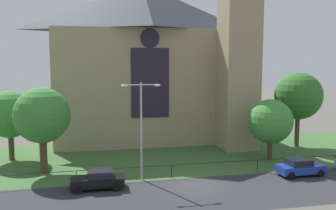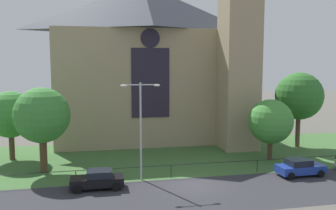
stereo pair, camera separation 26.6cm
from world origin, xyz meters
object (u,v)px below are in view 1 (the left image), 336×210
tree_left_near (42,116)px  parked_car_black (98,180)px  church_building (149,61)px  tree_right_far (298,96)px  tree_right_near (271,121)px  tree_left_far (10,115)px  parked_car_blue (300,167)px  streetlamp_near (141,119)px

tree_left_near → parked_car_black: tree_left_near is taller
church_building → parked_car_black: church_building is taller
tree_right_far → parked_car_black: 26.35m
tree_right_near → parked_car_black: size_ratio=1.49×
tree_left_far → tree_left_near: tree_left_near is taller
parked_car_blue → tree_right_far: bearing=58.3°
church_building → streetlamp_near: bearing=-101.6°
church_building → tree_right_far: church_building is taller
tree_left_far → parked_car_black: 14.44m
tree_right_far → parked_car_black: bearing=-156.8°
tree_right_far → parked_car_blue: size_ratio=2.09×
church_building → tree_right_far: bearing=-26.2°
church_building → tree_left_far: church_building is taller
tree_right_far → streetlamp_near: (-20.00, -8.63, -0.74)m
tree_right_far → parked_car_blue: (-5.90, -10.33, -5.34)m
tree_left_near → tree_right_near: bearing=-0.5°
tree_right_near → tree_left_near: bearing=179.5°
parked_car_blue → church_building: bearing=118.0°
church_building → tree_left_near: church_building is taller
tree_right_near → parked_car_blue: bearing=-88.8°
tree_right_near → streetlamp_near: streetlamp_near is taller
tree_right_near → parked_car_blue: (0.12, -5.53, -3.27)m
tree_right_far → parked_car_blue: tree_right_far is taller
tree_left_near → streetlamp_near: size_ratio=0.93×
streetlamp_near → parked_car_black: bearing=-157.8°
tree_left_far → tree_right_near: bearing=-12.0°
tree_right_far → streetlamp_near: tree_right_far is taller
tree_left_far → streetlamp_near: (12.28, -9.41, 0.62)m
streetlamp_near → parked_car_black: streetlamp_near is taller
tree_left_near → parked_car_black: size_ratio=1.86×
tree_right_far → church_building: bearing=153.8°
tree_right_far → tree_right_near: bearing=-141.4°
church_building → tree_left_far: 18.23m
parked_car_black → parked_car_blue: (17.83, -0.19, 0.00)m
church_building → tree_left_near: size_ratio=3.30×
church_building → tree_left_near: bearing=-133.1°
tree_left_far → tree_left_near: size_ratio=0.91×
tree_left_far → tree_left_near: bearing=-55.0°
tree_right_far → tree_left_near: size_ratio=1.13×
tree_right_near → streetlamp_near: 14.56m
tree_right_far → streetlamp_near: bearing=-156.7°
tree_left_far → tree_right_far: bearing=-1.4°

